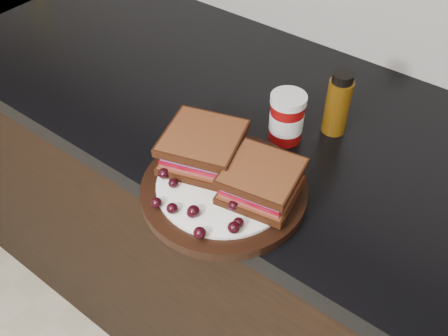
# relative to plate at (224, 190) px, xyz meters

# --- Properties ---
(base_cabinets) EXTENTS (3.96, 0.58, 0.86)m
(base_cabinets) POSITION_rel_plate_xyz_m (-0.05, 0.23, -0.48)
(base_cabinets) COLOR black
(base_cabinets) RESTS_ON ground_plane
(countertop) EXTENTS (3.98, 0.60, 0.04)m
(countertop) POSITION_rel_plate_xyz_m (-0.05, 0.23, -0.03)
(countertop) COLOR black
(countertop) RESTS_ON base_cabinets
(plate) EXTENTS (0.28, 0.28, 0.02)m
(plate) POSITION_rel_plate_xyz_m (0.00, 0.00, 0.00)
(plate) COLOR black
(plate) RESTS_ON countertop
(sandwich_left) EXTENTS (0.16, 0.16, 0.06)m
(sandwich_left) POSITION_rel_plate_xyz_m (-0.06, 0.02, 0.04)
(sandwich_left) COLOR brown
(sandwich_left) RESTS_ON plate
(sandwich_right) EXTENTS (0.13, 0.13, 0.05)m
(sandwich_right) POSITION_rel_plate_xyz_m (0.06, 0.02, 0.04)
(sandwich_right) COLOR brown
(sandwich_right) RESTS_ON plate
(grape_0) EXTENTS (0.02, 0.02, 0.02)m
(grape_0) POSITION_rel_plate_xyz_m (-0.09, -0.05, 0.02)
(grape_0) COLOR black
(grape_0) RESTS_ON plate
(grape_1) EXTENTS (0.02, 0.02, 0.02)m
(grape_1) POSITION_rel_plate_xyz_m (-0.06, -0.06, 0.02)
(grape_1) COLOR black
(grape_1) RESTS_ON plate
(grape_2) EXTENTS (0.02, 0.02, 0.02)m
(grape_2) POSITION_rel_plate_xyz_m (-0.06, -0.10, 0.02)
(grape_2) COLOR black
(grape_2) RESTS_ON plate
(grape_3) EXTENTS (0.02, 0.02, 0.02)m
(grape_3) POSITION_rel_plate_xyz_m (-0.03, -0.10, 0.02)
(grape_3) COLOR black
(grape_3) RESTS_ON plate
(grape_4) EXTENTS (0.02, 0.02, 0.02)m
(grape_4) POSITION_rel_plate_xyz_m (0.00, -0.08, 0.02)
(grape_4) COLOR black
(grape_4) RESTS_ON plate
(grape_5) EXTENTS (0.02, 0.02, 0.01)m
(grape_5) POSITION_rel_plate_xyz_m (0.00, -0.09, 0.02)
(grape_5) COLOR black
(grape_5) RESTS_ON plate
(grape_6) EXTENTS (0.02, 0.02, 0.02)m
(grape_6) POSITION_rel_plate_xyz_m (0.04, -0.11, 0.02)
(grape_6) COLOR black
(grape_6) RESTS_ON plate
(grape_7) EXTENTS (0.02, 0.02, 0.02)m
(grape_7) POSITION_rel_plate_xyz_m (0.07, -0.07, 0.02)
(grape_7) COLOR black
(grape_7) RESTS_ON plate
(grape_8) EXTENTS (0.02, 0.02, 0.02)m
(grape_8) POSITION_rel_plate_xyz_m (0.07, -0.06, 0.02)
(grape_8) COLOR black
(grape_8) RESTS_ON plate
(grape_9) EXTENTS (0.02, 0.02, 0.02)m
(grape_9) POSITION_rel_plate_xyz_m (0.05, -0.04, 0.02)
(grape_9) COLOR black
(grape_9) RESTS_ON plate
(grape_10) EXTENTS (0.02, 0.02, 0.02)m
(grape_10) POSITION_rel_plate_xyz_m (0.08, -0.00, 0.02)
(grape_10) COLOR black
(grape_10) RESTS_ON plate
(grape_11) EXTENTS (0.02, 0.02, 0.01)m
(grape_11) POSITION_rel_plate_xyz_m (0.07, 0.01, 0.02)
(grape_11) COLOR black
(grape_11) RESTS_ON plate
(grape_12) EXTENTS (0.02, 0.02, 0.02)m
(grape_12) POSITION_rel_plate_xyz_m (0.07, 0.04, 0.02)
(grape_12) COLOR black
(grape_12) RESTS_ON plate
(grape_13) EXTENTS (0.02, 0.02, 0.02)m
(grape_13) POSITION_rel_plate_xyz_m (-0.06, 0.06, 0.02)
(grape_13) COLOR black
(grape_13) RESTS_ON plate
(grape_14) EXTENTS (0.02, 0.02, 0.02)m
(grape_14) POSITION_rel_plate_xyz_m (-0.06, 0.05, 0.02)
(grape_14) COLOR black
(grape_14) RESTS_ON plate
(grape_15) EXTENTS (0.02, 0.02, 0.02)m
(grape_15) POSITION_rel_plate_xyz_m (-0.06, 0.02, 0.02)
(grape_15) COLOR black
(grape_15) RESTS_ON plate
(grape_16) EXTENTS (0.02, 0.02, 0.01)m
(grape_16) POSITION_rel_plate_xyz_m (-0.09, -0.01, 0.02)
(grape_16) COLOR black
(grape_16) RESTS_ON plate
(grape_17) EXTENTS (0.02, 0.02, 0.02)m
(grape_17) POSITION_rel_plate_xyz_m (-0.05, 0.05, 0.02)
(grape_17) COLOR black
(grape_17) RESTS_ON plate
(grape_18) EXTENTS (0.02, 0.02, 0.02)m
(grape_18) POSITION_rel_plate_xyz_m (-0.09, 0.03, 0.02)
(grape_18) COLOR black
(grape_18) RESTS_ON plate
(grape_19) EXTENTS (0.02, 0.02, 0.02)m
(grape_19) POSITION_rel_plate_xyz_m (-0.08, 0.01, 0.02)
(grape_19) COLOR black
(grape_19) RESTS_ON plate
(condiment_jar) EXTENTS (0.07, 0.07, 0.10)m
(condiment_jar) POSITION_rel_plate_xyz_m (0.00, 0.18, 0.04)
(condiment_jar) COLOR maroon
(condiment_jar) RESTS_ON countertop
(oil_bottle) EXTENTS (0.05, 0.05, 0.13)m
(oil_bottle) POSITION_rel_plate_xyz_m (0.07, 0.26, 0.06)
(oil_bottle) COLOR #513108
(oil_bottle) RESTS_ON countertop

